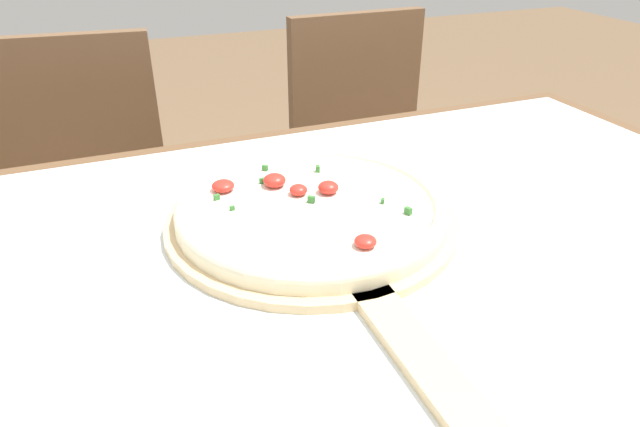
{
  "coord_description": "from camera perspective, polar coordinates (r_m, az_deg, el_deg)",
  "views": [
    {
      "loc": [
        -0.27,
        -0.48,
        1.13
      ],
      "look_at": [
        -0.03,
        0.11,
        0.78
      ],
      "focal_mm": 32.0,
      "sensor_mm": 36.0,
      "label": 1
    }
  ],
  "objects": [
    {
      "name": "pizza",
      "position": [
        0.75,
        -0.88,
        0.7
      ],
      "size": [
        0.36,
        0.36,
        0.04
      ],
      "color": "beige",
      "rests_on": "pizza_peel"
    },
    {
      "name": "chair_left",
      "position": [
        1.44,
        -22.26,
        0.82
      ],
      "size": [
        0.44,
        0.44,
        0.87
      ],
      "rotation": [
        0.0,
        0.0,
        -0.1
      ],
      "color": "brown",
      "rests_on": "ground_plane"
    },
    {
      "name": "pizza_peel",
      "position": [
        0.74,
        -0.15,
        -1.44
      ],
      "size": [
        0.39,
        0.63,
        0.01
      ],
      "color": "#D6B784",
      "rests_on": "towel_cloth"
    },
    {
      "name": "towel_cloth",
      "position": [
        0.68,
        5.85,
        -5.97
      ],
      "size": [
        1.3,
        0.91,
        0.0
      ],
      "color": "silver",
      "rests_on": "dining_table"
    },
    {
      "name": "dining_table",
      "position": [
        0.74,
        5.45,
        -12.36
      ],
      "size": [
        1.38,
        0.99,
        0.74
      ],
      "color": "brown",
      "rests_on": "ground_plane"
    },
    {
      "name": "chair_right",
      "position": [
        1.59,
        4.8,
        5.56
      ],
      "size": [
        0.41,
        0.41,
        0.87
      ],
      "rotation": [
        0.0,
        0.0,
        0.02
      ],
      "color": "brown",
      "rests_on": "ground_plane"
    }
  ]
}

